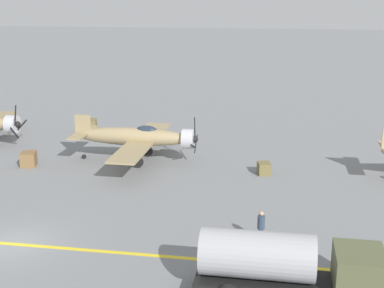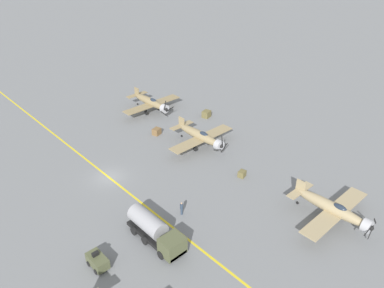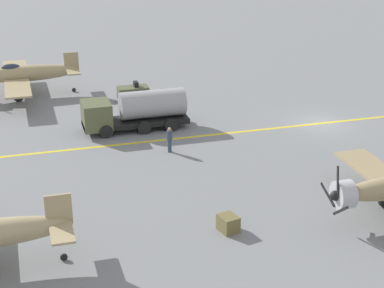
% 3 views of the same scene
% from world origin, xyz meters
% --- Properties ---
extents(ground_plane, '(400.00, 400.00, 0.00)m').
position_xyz_m(ground_plane, '(0.00, 0.00, 0.00)').
color(ground_plane, slate).
extents(taxiway_stripe, '(0.30, 160.00, 0.01)m').
position_xyz_m(taxiway_stripe, '(0.00, 0.00, 0.00)').
color(taxiway_stripe, yellow).
rests_on(taxiway_stripe, ground).
extents(airplane_mid_left, '(12.00, 9.98, 3.79)m').
position_xyz_m(airplane_mid_left, '(-15.40, 2.58, 2.01)').
color(airplane_mid_left, '#9C875E').
rests_on(airplane_mid_left, ground).
extents(airplane_near_left, '(12.00, 9.98, 3.76)m').
position_xyz_m(airplane_near_left, '(-17.75, -13.35, 2.01)').
color(airplane_near_left, '#937F56').
rests_on(airplane_near_left, ground).
extents(airplane_far_left, '(12.00, 9.98, 3.65)m').
position_xyz_m(airplane_far_left, '(-14.46, 25.97, 2.01)').
color(airplane_far_left, tan).
rests_on(airplane_far_left, ground).
extents(fuel_tanker, '(2.68, 8.00, 2.98)m').
position_xyz_m(fuel_tanker, '(2.80, 14.28, 1.51)').
color(fuel_tanker, black).
rests_on(fuel_tanker, ground).
extents(tow_tractor, '(1.57, 2.60, 1.79)m').
position_xyz_m(tow_tractor, '(9.43, 13.11, 0.79)').
color(tow_tractor, '#515638').
rests_on(tow_tractor, ground).
extents(ground_crew_walking, '(0.40, 0.40, 1.82)m').
position_xyz_m(ground_crew_walking, '(-2.32, 12.88, 0.99)').
color(ground_crew_walking, '#334256').
rests_on(ground_crew_walking, ground).
extents(supply_crate_by_tanker, '(1.26, 1.13, 0.90)m').
position_xyz_m(supply_crate_by_tanker, '(-13.95, 12.59, 0.45)').
color(supply_crate_by_tanker, brown).
rests_on(supply_crate_by_tanker, ground).
extents(supply_crate_mid_lane, '(1.76, 1.58, 1.25)m').
position_xyz_m(supply_crate_mid_lane, '(-23.88, -4.57, 0.62)').
color(supply_crate_mid_lane, brown).
rests_on(supply_crate_mid_lane, ground).
extents(supply_crate_outboard, '(1.56, 1.41, 1.10)m').
position_xyz_m(supply_crate_outboard, '(-12.89, -5.52, 0.55)').
color(supply_crate_outboard, brown).
rests_on(supply_crate_outboard, ground).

